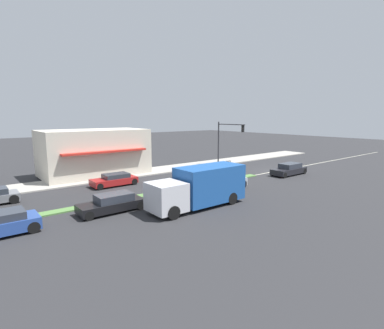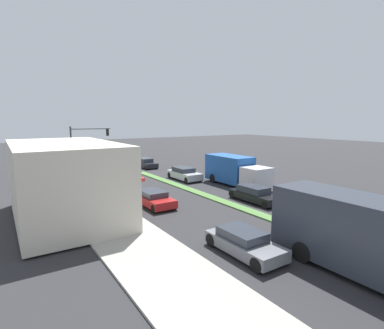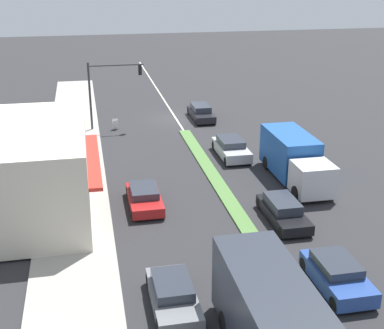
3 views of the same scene
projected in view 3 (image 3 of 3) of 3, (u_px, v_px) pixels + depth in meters
ground_plane at (228, 199)px, 31.96m from camera, size 160.00×160.00×0.00m
sidewalk_right at (75, 215)px, 29.80m from camera, size 4.00×73.00×0.12m
median_strip at (281, 281)px, 23.70m from camera, size 0.90×46.00×0.10m
lane_marking_center at (176, 119)px, 48.45m from camera, size 0.16×60.00×0.01m
building_corner_store at (33, 170)px, 29.47m from camera, size 6.67×10.91×4.89m
traffic_signal_main at (107, 84)px, 43.98m from camera, size 4.59×0.34×5.60m
pedestrian at (78, 162)px, 35.14m from camera, size 0.34×0.34×1.63m
warning_aframe_sign at (115, 124)px, 45.28m from camera, size 0.45×0.53×0.84m
delivery_truck at (294, 158)px, 34.40m from camera, size 2.44×7.50×2.87m
hatchback_red at (144, 197)px, 30.89m from camera, size 1.82×4.16×1.13m
sedan_silver at (231, 148)px, 38.82m from camera, size 1.91×4.45×1.33m
suv_black at (283, 211)px, 29.11m from camera, size 1.73×4.43×1.24m
coupe_blue at (337, 275)px, 23.11m from camera, size 1.90×4.00×1.29m
suv_grey at (173, 295)px, 21.79m from camera, size 1.80×4.10×1.18m
sedan_dark at (201, 112)px, 48.15m from camera, size 1.73×4.56×1.28m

